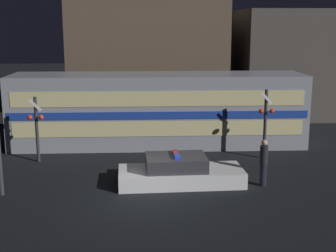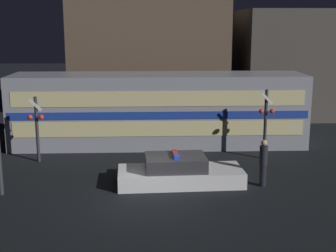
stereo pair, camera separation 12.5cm
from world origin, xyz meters
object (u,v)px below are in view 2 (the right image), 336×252
object	(u,v)px
police_car	(179,173)
crossing_signal_near	(266,121)
pedestrian	(263,162)
train	(159,110)

from	to	relation	value
police_car	crossing_signal_near	distance (m)	5.47
police_car	pedestrian	size ratio (longest dim) A/B	2.69
train	crossing_signal_near	world-z (taller)	train
police_car	pedestrian	distance (m)	3.23
pedestrian	crossing_signal_near	xyz separation A→B (m)	(0.97, 3.67, 0.86)
police_car	crossing_signal_near	size ratio (longest dim) A/B	1.52
police_car	pedestrian	xyz separation A→B (m)	(3.17, -0.35, 0.48)
crossing_signal_near	train	bearing A→B (deg)	149.28
police_car	train	bearing A→B (deg)	93.57
train	police_car	size ratio (longest dim) A/B	3.01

